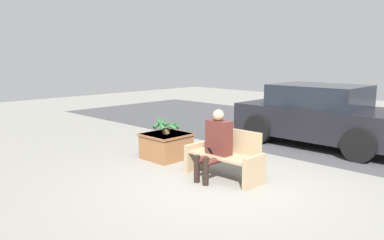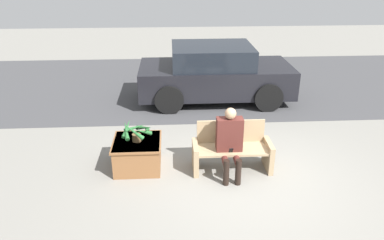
{
  "view_description": "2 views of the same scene",
  "coord_description": "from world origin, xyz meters",
  "px_view_note": "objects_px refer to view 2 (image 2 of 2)",
  "views": [
    {
      "loc": [
        3.86,
        -4.65,
        2.13
      ],
      "look_at": [
        -1.29,
        0.63,
        0.89
      ],
      "focal_mm": 35.0,
      "sensor_mm": 36.0,
      "label": 1
    },
    {
      "loc": [
        -1.28,
        -5.53,
        3.61
      ],
      "look_at": [
        -0.93,
        0.51,
        0.93
      ],
      "focal_mm": 35.0,
      "sensor_mm": 36.0,
      "label": 2
    }
  ],
  "objects_px": {
    "bench": "(232,149)",
    "planter_box": "(138,153)",
    "person_seated": "(230,140)",
    "potted_plant": "(137,131)",
    "parked_car": "(214,73)"
  },
  "relations": [
    {
      "from": "bench",
      "to": "planter_box",
      "type": "distance_m",
      "value": 1.72
    },
    {
      "from": "person_seated",
      "to": "planter_box",
      "type": "distance_m",
      "value": 1.71
    },
    {
      "from": "bench",
      "to": "planter_box",
      "type": "relative_size",
      "value": 1.61
    },
    {
      "from": "planter_box",
      "to": "potted_plant",
      "type": "xyz_separation_m",
      "value": [
        0.01,
        0.01,
        0.45
      ]
    },
    {
      "from": "planter_box",
      "to": "potted_plant",
      "type": "distance_m",
      "value": 0.45
    },
    {
      "from": "person_seated",
      "to": "parked_car",
      "type": "relative_size",
      "value": 0.31
    },
    {
      "from": "planter_box",
      "to": "person_seated",
      "type": "bearing_deg",
      "value": -10.37
    },
    {
      "from": "planter_box",
      "to": "parked_car",
      "type": "xyz_separation_m",
      "value": [
        1.79,
        3.44,
        0.44
      ]
    },
    {
      "from": "potted_plant",
      "to": "planter_box",
      "type": "bearing_deg",
      "value": -121.12
    },
    {
      "from": "potted_plant",
      "to": "person_seated",
      "type": "bearing_deg",
      "value": -10.71
    },
    {
      "from": "planter_box",
      "to": "bench",
      "type": "bearing_deg",
      "value": -4.04
    },
    {
      "from": "parked_car",
      "to": "bench",
      "type": "bearing_deg",
      "value": -91.31
    },
    {
      "from": "person_seated",
      "to": "bench",
      "type": "bearing_deg",
      "value": 68.16
    },
    {
      "from": "bench",
      "to": "potted_plant",
      "type": "distance_m",
      "value": 1.74
    },
    {
      "from": "bench",
      "to": "potted_plant",
      "type": "relative_size",
      "value": 2.39
    }
  ]
}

